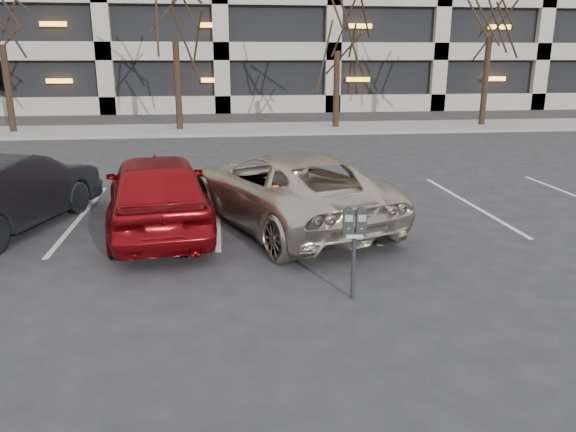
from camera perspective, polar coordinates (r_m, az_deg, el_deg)
name	(u,v)px	position (r m, az deg, el deg)	size (l,w,h in m)	color
ground	(298,244)	(9.88, 1.06, -2.82)	(140.00, 140.00, 0.00)	#28282B
sidewalk	(248,129)	(25.49, -4.09, 8.80)	(80.00, 4.00, 0.12)	gray
stall_lines	(218,212)	(11.99, -7.14, 0.45)	(16.90, 5.20, 0.00)	silver
tree_c	(338,0)	(25.93, 5.15, 20.97)	(3.36, 3.36, 7.64)	black
parking_meter	(354,231)	(7.43, 6.77, -1.53)	(0.33, 0.16, 1.25)	black
suv_silver	(287,188)	(10.83, -0.15, 2.83)	(4.07, 5.73, 1.46)	beige
car_red	(157,192)	(10.65, -13.15, 2.40)	(1.80, 4.48, 1.53)	maroon
car_dark	(5,192)	(11.78, -26.81, 2.24)	(1.56, 4.47, 1.47)	black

